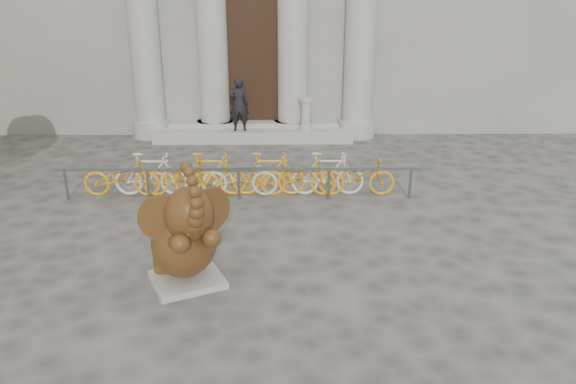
{
  "coord_description": "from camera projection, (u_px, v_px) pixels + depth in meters",
  "views": [
    {
      "loc": [
        0.89,
        -7.38,
        4.51
      ],
      "look_at": [
        0.98,
        1.78,
        1.1
      ],
      "focal_mm": 35.0,
      "sensor_mm": 36.0,
      "label": 1
    }
  ],
  "objects": [
    {
      "name": "ground",
      "position": [
        224.0,
        301.0,
        8.48
      ],
      "size": [
        80.0,
        80.0,
        0.0
      ],
      "primitive_type": "plane",
      "color": "#474442",
      "rests_on": "ground"
    },
    {
      "name": "entrance_steps",
      "position": [
        254.0,
        134.0,
        17.23
      ],
      "size": [
        6.0,
        1.2,
        0.36
      ],
      "primitive_type": "cube",
      "color": "#A8A59E",
      "rests_on": "ground"
    },
    {
      "name": "elephant_statue",
      "position": [
        185.0,
        239.0,
        8.71
      ],
      "size": [
        1.47,
        1.69,
        2.13
      ],
      "rotation": [
        0.0,
        0.0,
        0.43
      ],
      "color": "#A8A59E",
      "rests_on": "ground"
    },
    {
      "name": "bike_rack",
      "position": [
        239.0,
        174.0,
        12.56
      ],
      "size": [
        8.0,
        0.53,
        1.0
      ],
      "color": "slate",
      "rests_on": "ground"
    },
    {
      "name": "pedestrian",
      "position": [
        239.0,
        104.0,
        16.57
      ],
      "size": [
        0.61,
        0.42,
        1.59
      ],
      "primitive_type": "imported",
      "rotation": [
        0.0,
        0.0,
        3.21
      ],
      "color": "black",
      "rests_on": "entrance_steps"
    },
    {
      "name": "balustrade_post",
      "position": [
        306.0,
        116.0,
        16.74
      ],
      "size": [
        0.4,
        0.4,
        0.97
      ],
      "color": "#A8A59E",
      "rests_on": "entrance_steps"
    }
  ]
}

